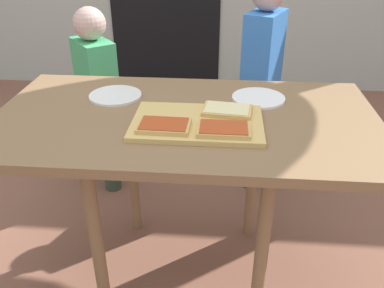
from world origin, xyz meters
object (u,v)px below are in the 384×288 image
pizza_slice_far_right (227,110)px  child_left (98,93)px  dining_table (185,134)px  plate_white_right (258,98)px  plate_white_left (115,96)px  child_right (261,77)px  pizza_slice_near_left (164,126)px  pizza_slice_near_right (224,129)px  cutting_board (197,123)px

pizza_slice_far_right → child_left: 0.93m
pizza_slice_far_right → dining_table: bearing=179.2°
pizza_slice_far_right → plate_white_right: pizza_slice_far_right is taller
plate_white_left → child_left: size_ratio=0.20×
pizza_slice_far_right → plate_white_right: 0.20m
child_right → pizza_slice_near_left: bearing=-112.8°
pizza_slice_far_right → pizza_slice_near_right: bearing=-93.9°
plate_white_right → child_right: size_ratio=0.18×
plate_white_left → pizza_slice_far_right: bearing=-18.8°
cutting_board → child_right: (0.26, 0.80, -0.13)m
cutting_board → pizza_slice_near_left: bearing=-148.6°
dining_table → plate_white_left: plate_white_left is taller
pizza_slice_near_left → dining_table: bearing=68.1°
dining_table → child_right: child_right is taller
plate_white_right → cutting_board: bearing=-132.2°
pizza_slice_near_left → plate_white_right: 0.42m
dining_table → pizza_slice_near_left: 0.17m
pizza_slice_far_right → plate_white_right: (0.11, 0.16, -0.02)m
child_left → child_right: size_ratio=0.89×
plate_white_right → pizza_slice_far_right: bearing=-125.4°
pizza_slice_near_left → plate_white_left: size_ratio=0.84×
child_right → dining_table: bearing=-113.0°
dining_table → pizza_slice_far_right: 0.17m
pizza_slice_near_right → child_left: (-0.64, 0.77, -0.22)m
dining_table → plate_white_right: 0.31m
pizza_slice_near_right → child_left: child_left is taller
pizza_slice_far_right → pizza_slice_near_left: bearing=-146.2°
cutting_board → plate_white_right: 0.31m
pizza_slice_near_right → plate_white_left: bearing=145.5°
pizza_slice_near_left → child_left: child_left is taller
dining_table → pizza_slice_far_right: bearing=-0.8°
plate_white_right → child_right: child_right is taller
plate_white_left → child_left: bearing=115.3°
plate_white_right → plate_white_left: (-0.53, -0.02, 0.00)m
pizza_slice_near_left → plate_white_left: bearing=129.3°
child_left → child_right: (0.82, 0.10, 0.07)m
pizza_slice_far_right → child_right: (0.17, 0.73, -0.14)m
dining_table → pizza_slice_far_right: size_ratio=7.59×
dining_table → plate_white_left: 0.32m
pizza_slice_far_right → child_right: size_ratio=0.16×
pizza_slice_near_left → pizza_slice_near_right: bearing=-2.6°
pizza_slice_near_left → cutting_board: bearing=31.4°
dining_table → child_right: bearing=67.0°
dining_table → cutting_board: (0.05, -0.07, 0.08)m
cutting_board → child_right: size_ratio=0.38×
pizza_slice_near_left → child_right: child_right is taller
cutting_board → pizza_slice_far_right: bearing=36.3°
plate_white_right → child_right: bearing=84.3°
plate_white_left → cutting_board: bearing=-33.2°
dining_table → pizza_slice_near_right: (0.13, -0.14, 0.10)m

